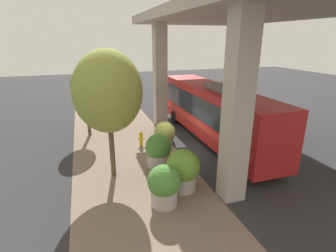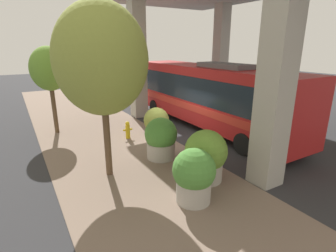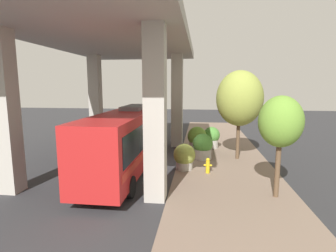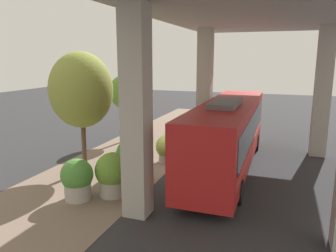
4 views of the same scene
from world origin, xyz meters
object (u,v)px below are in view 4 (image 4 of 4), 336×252
object	(u,v)px
bus	(228,131)
fire_hydrant	(148,150)
planter_front	(113,174)
planter_middle	(130,158)
street_tree_near	(81,90)
planter_extra	(77,179)
planter_back	(168,149)
street_tree_far	(124,92)

from	to	relation	value
bus	fire_hydrant	size ratio (longest dim) A/B	13.43
bus	planter_front	size ratio (longest dim) A/B	6.60
fire_hydrant	planter_middle	world-z (taller)	planter_middle
fire_hydrant	street_tree_near	distance (m)	5.45
fire_hydrant	planter_front	size ratio (longest dim) A/B	0.49
planter_middle	street_tree_near	xyz separation A→B (m)	(-2.41, -0.32, 3.31)
fire_hydrant	planter_front	bearing A→B (deg)	-82.73
planter_middle	planter_extra	distance (m)	3.46
planter_middle	planter_back	bearing A→B (deg)	65.84
planter_extra	street_tree_near	bearing A→B (deg)	118.54
planter_back	planter_extra	size ratio (longest dim) A/B	0.91
planter_back	street_tree_far	bearing A→B (deg)	141.83
street_tree_far	bus	bearing A→B (deg)	-24.21
bus	street_tree_near	size ratio (longest dim) A/B	2.04
bus	planter_middle	distance (m)	5.21
street_tree_near	planter_middle	bearing A→B (deg)	7.56
planter_front	planter_middle	distance (m)	2.52
street_tree_near	street_tree_far	bearing A→B (deg)	98.15
street_tree_near	street_tree_far	world-z (taller)	street_tree_near
planter_middle	planter_extra	size ratio (longest dim) A/B	1.02
planter_back	street_tree_near	distance (m)	5.64
planter_front	planter_middle	size ratio (longest dim) A/B	1.05
planter_front	planter_back	distance (m)	5.01
fire_hydrant	planter_extra	bearing A→B (deg)	-94.12
planter_extra	street_tree_far	xyz separation A→B (m)	(-2.56, 9.33, 2.57)
street_tree_far	planter_front	bearing A→B (deg)	-66.18
planter_front	planter_middle	bearing A→B (deg)	99.58
planter_front	planter_extra	bearing A→B (deg)	-142.51
bus	street_tree_far	bearing A→B (deg)	155.79
bus	street_tree_far	size ratio (longest dim) A/B	2.67
planter_front	planter_extra	xyz separation A→B (m)	(-1.16, -0.89, -0.05)
planter_front	planter_extra	size ratio (longest dim) A/B	1.08
bus	fire_hydrant	distance (m)	5.01
planter_middle	planter_extra	xyz separation A→B (m)	(-0.75, -3.38, 0.01)
planter_front	planter_middle	world-z (taller)	planter_front
bus	planter_back	xyz separation A→B (m)	(-3.33, 0.01, -1.25)
bus	planter_front	bearing A→B (deg)	-129.06
planter_middle	planter_extra	world-z (taller)	planter_middle
planter_back	planter_middle	bearing A→B (deg)	-114.16
planter_extra	street_tree_near	xyz separation A→B (m)	(-1.66, 3.06, 3.31)
fire_hydrant	planter_back	bearing A→B (deg)	-21.41
planter_front	planter_extra	distance (m)	1.47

